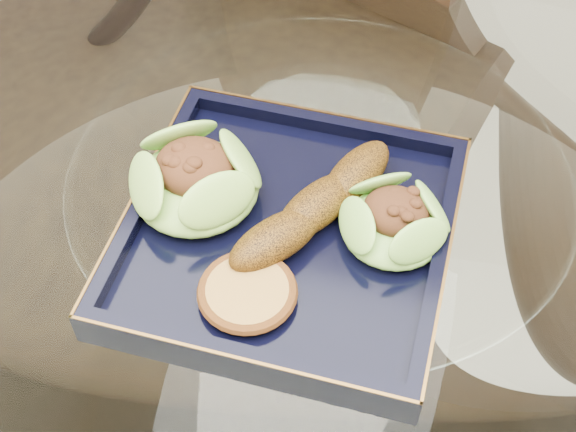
# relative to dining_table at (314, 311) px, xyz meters

# --- Properties ---
(dining_table) EXTENTS (1.13, 1.13, 0.77)m
(dining_table) POSITION_rel_dining_table_xyz_m (0.00, 0.00, 0.00)
(dining_table) COLOR white
(dining_table) RESTS_ON ground
(dining_chair) EXTENTS (0.60, 0.60, 1.05)m
(dining_chair) POSITION_rel_dining_table_xyz_m (-0.17, 0.31, -0.01)
(dining_chair) COLOR #311F10
(dining_chair) RESTS_ON ground
(navy_plate) EXTENTS (0.27, 0.27, 0.02)m
(navy_plate) POSITION_rel_dining_table_xyz_m (-0.02, -0.04, 0.17)
(navy_plate) COLOR black
(navy_plate) RESTS_ON dining_table
(lettuce_wrap_left) EXTENTS (0.14, 0.14, 0.04)m
(lettuce_wrap_left) POSITION_rel_dining_table_xyz_m (-0.10, -0.03, 0.20)
(lettuce_wrap_left) COLOR #649E2E
(lettuce_wrap_left) RESTS_ON navy_plate
(lettuce_wrap_right) EXTENTS (0.11, 0.11, 0.03)m
(lettuce_wrap_right) POSITION_rel_dining_table_xyz_m (0.07, -0.02, 0.20)
(lettuce_wrap_right) COLOR #57912A
(lettuce_wrap_right) RESTS_ON navy_plate
(roasted_plantain) EXTENTS (0.12, 0.18, 0.03)m
(roasted_plantain) POSITION_rel_dining_table_xyz_m (0.00, -0.02, 0.20)
(roasted_plantain) COLOR #573409
(roasted_plantain) RESTS_ON navy_plate
(crumb_patty) EXTENTS (0.08, 0.08, 0.01)m
(crumb_patty) POSITION_rel_dining_table_xyz_m (-0.03, -0.12, 0.19)
(crumb_patty) COLOR #A37C36
(crumb_patty) RESTS_ON navy_plate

